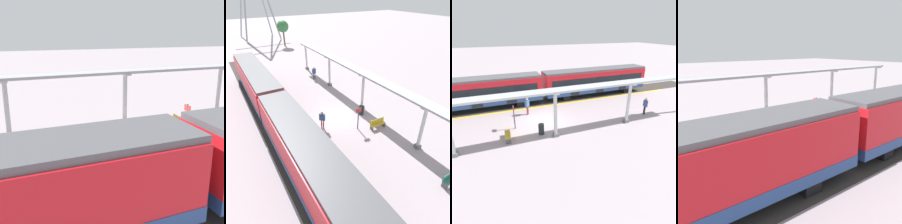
% 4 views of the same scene
% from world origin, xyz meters
% --- Properties ---
extents(ground_plane, '(176.00, 176.00, 0.00)m').
position_xyz_m(ground_plane, '(0.00, 0.00, 0.00)').
color(ground_plane, '#A0949A').
extents(tactile_edge_strip, '(0.43, 37.94, 0.01)m').
position_xyz_m(tactile_edge_strip, '(-3.60, 0.00, 0.00)').
color(tactile_edge_strip, gold).
rests_on(tactile_edge_strip, ground).
extents(trackbed, '(3.20, 49.94, 0.01)m').
position_xyz_m(trackbed, '(-5.41, 0.00, 0.00)').
color(trackbed, '#38332D').
rests_on(trackbed, ground).
extents(train_near_carriage, '(2.65, 14.11, 3.48)m').
position_xyz_m(train_near_carriage, '(-5.41, -5.85, 1.83)').
color(train_near_carriage, red).
rests_on(train_near_carriage, ground).
extents(train_far_carriage, '(2.65, 14.11, 3.48)m').
position_xyz_m(train_far_carriage, '(-5.41, 8.85, 1.83)').
color(train_far_carriage, red).
rests_on(train_far_carriage, ground).
extents(canopy_pillar_third, '(1.10, 0.44, 3.86)m').
position_xyz_m(canopy_pillar_third, '(3.36, 0.12, 1.96)').
color(canopy_pillar_third, slate).
rests_on(canopy_pillar_third, ground).
extents(canopy_pillar_fourth, '(1.10, 0.44, 3.86)m').
position_xyz_m(canopy_pillar_fourth, '(3.36, 7.25, 1.96)').
color(canopy_pillar_fourth, slate).
rests_on(canopy_pillar_fourth, ground).
extents(canopy_beam, '(1.20, 30.19, 0.16)m').
position_xyz_m(canopy_beam, '(3.36, 0.05, 3.94)').
color(canopy_beam, '#A8AAB2').
rests_on(canopy_beam, canopy_pillar_nearest).
extents(bench_mid_platform, '(1.52, 0.53, 0.86)m').
position_xyz_m(bench_mid_platform, '(2.40, -3.58, 0.44)').
color(bench_mid_platform, gold).
rests_on(bench_mid_platform, ground).
extents(trash_bin, '(0.48, 0.48, 0.93)m').
position_xyz_m(trash_bin, '(2.56, -0.90, 0.47)').
color(trash_bin, '#1F272A').
rests_on(trash_bin, ground).
extents(platform_info_sign, '(0.56, 0.10, 2.20)m').
position_xyz_m(platform_info_sign, '(0.74, -2.81, 1.33)').
color(platform_info_sign, '#4C4C51').
rests_on(platform_info_sign, ground).
extents(passenger_waiting_near_edge, '(0.53, 0.53, 1.78)m').
position_xyz_m(passenger_waiting_near_edge, '(-1.96, -1.09, 1.11)').
color(passenger_waiting_near_edge, brown).
rests_on(passenger_waiting_near_edge, ground).
extents(passenger_by_the_benches, '(0.56, 0.36, 1.78)m').
position_xyz_m(passenger_by_the_benches, '(2.50, 10.19, 1.11)').
color(passenger_by_the_benches, '#281D31').
rests_on(passenger_by_the_benches, ground).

